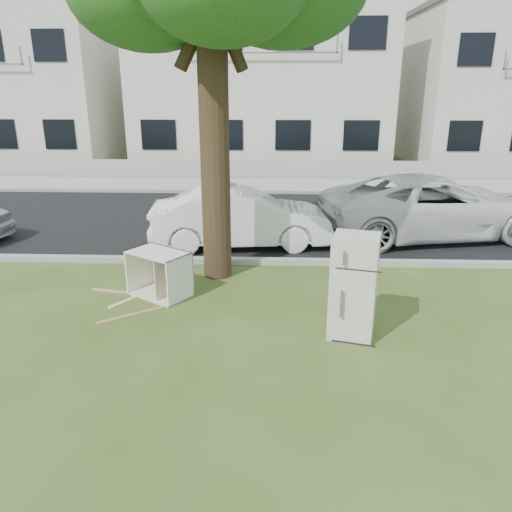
{
  "coord_description": "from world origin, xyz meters",
  "views": [
    {
      "loc": [
        0.71,
        -7.29,
        3.52
      ],
      "look_at": [
        0.4,
        0.6,
        0.81
      ],
      "focal_mm": 35.0,
      "sensor_mm": 36.0,
      "label": 1
    }
  ],
  "objects_px": {
    "fridge": "(354,287)",
    "cabinet": "(160,274)",
    "car_right": "(433,206)",
    "car_center": "(241,218)"
  },
  "relations": [
    {
      "from": "fridge",
      "to": "cabinet",
      "type": "relative_size",
      "value": 1.49
    },
    {
      "from": "cabinet",
      "to": "car_center",
      "type": "xyz_separation_m",
      "value": [
        1.22,
        2.93,
        0.27
      ]
    },
    {
      "from": "cabinet",
      "to": "fridge",
      "type": "bearing_deg",
      "value": 9.9
    },
    {
      "from": "car_right",
      "to": "car_center",
      "type": "bearing_deg",
      "value": 91.0
    },
    {
      "from": "fridge",
      "to": "cabinet",
      "type": "distance_m",
      "value": 3.45
    },
    {
      "from": "car_center",
      "to": "car_right",
      "type": "distance_m",
      "value": 4.71
    },
    {
      "from": "car_center",
      "to": "car_right",
      "type": "height_order",
      "value": "car_right"
    },
    {
      "from": "fridge",
      "to": "car_right",
      "type": "bearing_deg",
      "value": 77.44
    },
    {
      "from": "cabinet",
      "to": "car_right",
      "type": "distance_m",
      "value": 7.03
    },
    {
      "from": "car_right",
      "to": "cabinet",
      "type": "bearing_deg",
      "value": 112.77
    }
  ]
}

